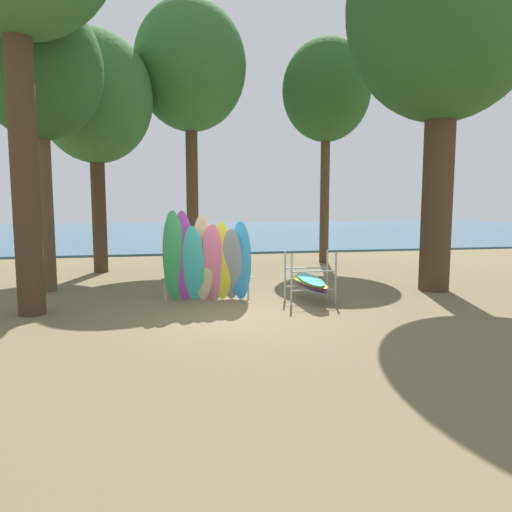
% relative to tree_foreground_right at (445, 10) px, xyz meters
% --- Properties ---
extents(ground_plane, '(80.00, 80.00, 0.00)m').
position_rel_tree_foreground_right_xyz_m(ground_plane, '(-5.81, -1.65, -7.45)').
color(ground_plane, brown).
extents(lake_water, '(80.00, 36.00, 0.10)m').
position_rel_tree_foreground_right_xyz_m(lake_water, '(-5.81, 28.23, -7.40)').
color(lake_water, '#38607A').
rests_on(lake_water, ground).
extents(tree_foreground_right, '(5.17, 5.17, 10.54)m').
position_rel_tree_foreground_right_xyz_m(tree_foreground_right, '(0.00, 0.00, 0.00)').
color(tree_foreground_right, '#42301E').
rests_on(tree_foreground_right, ground).
extents(tree_mid_behind, '(3.29, 3.29, 7.87)m').
position_rel_tree_foreground_right_xyz_m(tree_mid_behind, '(-10.51, 1.92, -1.54)').
color(tree_mid_behind, brown).
rests_on(tree_mid_behind, ground).
extents(tree_far_left_back, '(3.47, 3.47, 8.86)m').
position_rel_tree_foreground_right_xyz_m(tree_far_left_back, '(-0.97, 6.43, -0.66)').
color(tree_far_left_back, '#4C3823').
rests_on(tree_far_left_back, ground).
extents(tree_far_right_back, '(3.87, 3.87, 8.24)m').
position_rel_tree_foreground_right_xyz_m(tree_far_right_back, '(-9.58, 5.39, -1.50)').
color(tree_far_right_back, '#42301E').
rests_on(tree_far_right_back, ground).
extents(tree_deep_back, '(4.22, 4.22, 10.01)m').
position_rel_tree_foreground_right_xyz_m(tree_deep_back, '(-6.26, 6.78, 0.07)').
color(tree_deep_back, '#4C3823').
rests_on(tree_deep_back, ground).
extents(leaning_board_pile, '(2.22, 0.78, 2.26)m').
position_rel_tree_foreground_right_xyz_m(leaning_board_pile, '(-6.37, -0.41, -6.43)').
color(leaning_board_pile, '#339E56').
rests_on(leaning_board_pile, ground).
extents(board_storage_rack, '(1.15, 2.13, 1.25)m').
position_rel_tree_foreground_right_xyz_m(board_storage_rack, '(-3.87, -0.85, -6.96)').
color(board_storage_rack, '#9EA0A5').
rests_on(board_storage_rack, ground).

